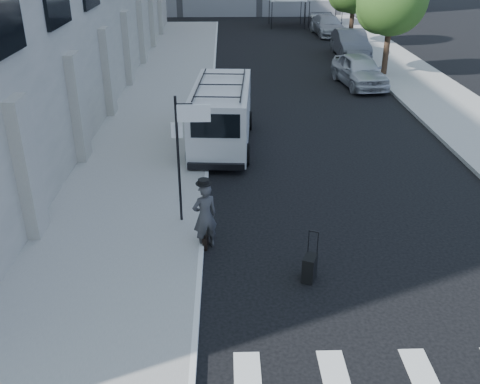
{
  "coord_description": "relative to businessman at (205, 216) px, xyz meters",
  "views": [
    {
      "loc": [
        -1.34,
        -9.82,
        7.29
      ],
      "look_at": [
        -1.0,
        2.53,
        1.3
      ],
      "focal_mm": 40.0,
      "sensor_mm": 36.0,
      "label": 1
    }
  ],
  "objects": [
    {
      "name": "briefcase",
      "position": [
        0.0,
        0.0,
        -0.72
      ],
      "size": [
        0.15,
        0.45,
        0.34
      ],
      "primitive_type": "cube",
      "rotation": [
        0.0,
        0.0,
        -0.08
      ],
      "color": "black",
      "rests_on": "ground"
    },
    {
      "name": "sidewalk_left",
      "position": [
        -2.35,
        14.0,
        -0.82
      ],
      "size": [
        4.5,
        48.0,
        0.15
      ],
      "primitive_type": "cube",
      "color": "gray",
      "rests_on": "ground"
    },
    {
      "name": "tree_near",
      "position": [
        9.4,
        18.15,
        3.08
      ],
      "size": [
        3.8,
        3.83,
        6.03
      ],
      "color": "black",
      "rests_on": "ground"
    },
    {
      "name": "parked_car_a",
      "position": [
        7.6,
        16.01,
        -0.08
      ],
      "size": [
        2.48,
        4.96,
        1.62
      ],
      "primitive_type": "imported",
      "rotation": [
        0.0,
        0.0,
        0.12
      ],
      "color": "#B1B3BA",
      "rests_on": "ground"
    },
    {
      "name": "sidewalk_right",
      "position": [
        10.9,
        18.0,
        -0.82
      ],
      "size": [
        4.0,
        56.0,
        0.15
      ],
      "primitive_type": "cube",
      "color": "gray",
      "rests_on": "ground"
    },
    {
      "name": "ground",
      "position": [
        1.9,
        -2.0,
        -0.89
      ],
      "size": [
        120.0,
        120.0,
        0.0
      ],
      "primitive_type": "plane",
      "color": "black",
      "rests_on": "ground"
    },
    {
      "name": "businessman",
      "position": [
        0.0,
        0.0,
        0.0
      ],
      "size": [
        0.77,
        0.67,
        1.79
      ],
      "primitive_type": "imported",
      "rotation": [
        0.0,
        0.0,
        3.59
      ],
      "color": "#38383A",
      "rests_on": "ground"
    },
    {
      "name": "suitcase",
      "position": [
        2.46,
        -1.52,
        -0.57
      ],
      "size": [
        0.41,
        0.5,
        1.2
      ],
      "rotation": [
        0.0,
        0.0,
        -0.39
      ],
      "color": "black",
      "rests_on": "ground"
    },
    {
      "name": "parked_car_c",
      "position": [
        8.7,
        31.67,
        -0.15
      ],
      "size": [
        2.47,
        5.27,
        1.49
      ],
      "primitive_type": "imported",
      "rotation": [
        0.0,
        0.0,
        0.08
      ],
      "color": "#9C9EA4",
      "rests_on": "ground"
    },
    {
      "name": "sign_pole",
      "position": [
        -0.46,
        1.2,
        1.76
      ],
      "size": [
        1.03,
        0.07,
        3.5
      ],
      "color": "black",
      "rests_on": "sidewalk_left"
    },
    {
      "name": "cargo_van",
      "position": [
        0.41,
        7.49,
        0.3
      ],
      "size": [
        2.49,
        6.25,
        2.31
      ],
      "rotation": [
        0.0,
        0.0,
        -0.07
      ],
      "color": "silver",
      "rests_on": "ground"
    },
    {
      "name": "parked_car_b",
      "position": [
        8.7,
        23.26,
        -0.05
      ],
      "size": [
        1.91,
        5.19,
        1.7
      ],
      "primitive_type": "imported",
      "rotation": [
        0.0,
        0.0,
        -0.02
      ],
      "color": "#4E4F54",
      "rests_on": "ground"
    }
  ]
}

